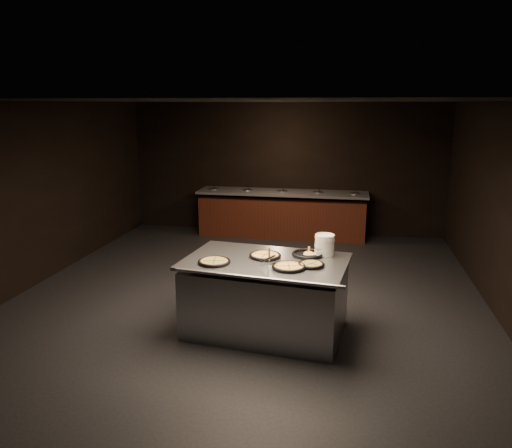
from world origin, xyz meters
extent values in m
cube|color=black|center=(0.00, 0.00, -0.01)|extent=(7.00, 8.00, 0.01)
cube|color=black|center=(0.00, 0.00, 2.90)|extent=(7.00, 8.00, 0.01)
cube|color=black|center=(0.00, 4.00, 1.45)|extent=(7.00, 0.01, 2.90)
cube|color=black|center=(0.00, -4.00, 1.45)|extent=(7.00, 0.01, 2.90)
cube|color=black|center=(-3.50, 0.00, 1.45)|extent=(0.01, 8.00, 2.90)
cube|color=black|center=(3.50, 0.00, 1.45)|extent=(0.01, 8.00, 2.90)
cube|color=#542013|center=(0.00, 3.58, 0.43)|extent=(3.60, 0.75, 0.85)
cube|color=slate|center=(0.00, 3.58, 0.97)|extent=(3.70, 0.83, 0.05)
cube|color=#361D0C|center=(0.00, 3.58, 0.04)|extent=(3.60, 0.69, 0.08)
cylinder|color=#A7A9AE|center=(-1.55, 3.58, 0.98)|extent=(0.22, 0.22, 0.08)
cylinder|color=#40702C|center=(-1.55, 3.58, 1.00)|extent=(0.19, 0.19, 0.02)
cylinder|color=black|center=(-1.52, 3.56, 1.09)|extent=(0.04, 0.10, 0.19)
cylinder|color=#A7A9AE|center=(-0.78, 3.58, 0.98)|extent=(0.22, 0.22, 0.08)
cylinder|color=#40702C|center=(-0.78, 3.58, 1.00)|extent=(0.19, 0.19, 0.02)
cylinder|color=black|center=(-0.74, 3.56, 1.09)|extent=(0.04, 0.10, 0.19)
cylinder|color=#A7A9AE|center=(0.00, 3.58, 0.98)|extent=(0.22, 0.22, 0.08)
cylinder|color=#40702C|center=(0.00, 3.58, 1.00)|extent=(0.19, 0.19, 0.02)
cylinder|color=black|center=(0.03, 3.56, 1.09)|extent=(0.04, 0.10, 0.19)
cylinder|color=#A7A9AE|center=(0.78, 3.58, 0.98)|extent=(0.22, 0.22, 0.08)
cylinder|color=#40702C|center=(0.78, 3.58, 1.00)|extent=(0.19, 0.19, 0.02)
cylinder|color=black|center=(0.81, 3.56, 1.09)|extent=(0.04, 0.10, 0.19)
cylinder|color=#A7A9AE|center=(1.55, 3.58, 0.98)|extent=(0.22, 0.22, 0.08)
cylinder|color=#40702C|center=(1.55, 3.58, 1.00)|extent=(0.19, 0.19, 0.02)
cylinder|color=black|center=(1.58, 3.56, 1.09)|extent=(0.04, 0.10, 0.19)
cube|color=#A7A9AE|center=(0.45, -1.20, 0.43)|extent=(2.05, 1.39, 0.87)
cube|color=#A7A9AE|center=(0.45, -1.20, 0.94)|extent=(2.14, 1.48, 0.04)
cylinder|color=#A7A9AE|center=(0.45, -1.83, 0.94)|extent=(2.00, 0.28, 0.04)
cylinder|color=white|center=(1.16, -0.84, 1.10)|extent=(0.25, 0.25, 0.26)
cylinder|color=black|center=(-0.15, -1.45, 0.97)|extent=(0.38, 0.38, 0.01)
torus|color=black|center=(-0.15, -1.45, 0.99)|extent=(0.40, 0.40, 0.04)
torus|color=#AB6F2C|center=(-0.15, -1.45, 0.99)|extent=(0.34, 0.34, 0.03)
cylinder|color=gold|center=(-0.15, -1.45, 0.99)|extent=(0.30, 0.30, 0.02)
cube|color=black|center=(-0.15, -1.45, 1.00)|extent=(0.05, 0.29, 0.00)
cube|color=black|center=(-0.15, -1.45, 1.00)|extent=(0.29, 0.05, 0.00)
cylinder|color=black|center=(0.42, -1.08, 0.97)|extent=(0.39, 0.39, 0.01)
torus|color=black|center=(0.42, -1.08, 0.99)|extent=(0.41, 0.41, 0.04)
torus|color=#AB6F2C|center=(0.42, -1.08, 0.99)|extent=(0.35, 0.35, 0.03)
cylinder|color=#F2D958|center=(0.42, -1.08, 0.99)|extent=(0.31, 0.31, 0.02)
cube|color=black|center=(0.42, -1.08, 1.00)|extent=(0.06, 0.30, 0.00)
cube|color=black|center=(0.42, -1.08, 1.00)|extent=(0.30, 0.06, 0.00)
cylinder|color=black|center=(0.95, -0.91, 0.97)|extent=(0.38, 0.38, 0.01)
torus|color=black|center=(0.95, -0.91, 0.99)|extent=(0.41, 0.41, 0.04)
cylinder|color=black|center=(0.78, -1.47, 0.97)|extent=(0.39, 0.39, 0.01)
torus|color=black|center=(0.78, -1.47, 0.99)|extent=(0.41, 0.41, 0.04)
torus|color=#AB6F2C|center=(0.78, -1.47, 0.99)|extent=(0.35, 0.35, 0.03)
cylinder|color=#F2D958|center=(0.78, -1.47, 0.99)|extent=(0.31, 0.31, 0.02)
cube|color=black|center=(0.78, -1.47, 1.00)|extent=(0.30, 0.07, 0.00)
cube|color=black|center=(0.78, -1.47, 1.00)|extent=(0.07, 0.30, 0.00)
cylinder|color=black|center=(1.03, -1.34, 0.97)|extent=(0.30, 0.30, 0.01)
torus|color=black|center=(1.03, -1.34, 0.99)|extent=(0.32, 0.32, 0.04)
torus|color=#AB6F2C|center=(1.03, -1.34, 0.99)|extent=(0.26, 0.26, 0.03)
cylinder|color=gold|center=(1.03, -1.34, 0.99)|extent=(0.22, 0.22, 0.02)
cube|color=black|center=(1.03, -1.34, 1.00)|extent=(0.13, 0.19, 0.00)
cube|color=black|center=(1.03, -1.34, 1.00)|extent=(0.19, 0.13, 0.00)
cube|color=#A7A9AE|center=(0.47, -1.15, 0.99)|extent=(0.12, 0.13, 0.00)
cylinder|color=black|center=(0.52, -1.31, 1.07)|extent=(0.06, 0.21, 0.13)
cylinder|color=#A7A9AE|center=(0.49, -1.23, 1.02)|extent=(0.03, 0.11, 0.08)
cube|color=#A7A9AE|center=(0.66, -1.45, 0.99)|extent=(0.11, 0.09, 0.00)
cylinder|color=black|center=(0.52, -1.43, 1.06)|extent=(0.19, 0.05, 0.11)
cylinder|color=#A7A9AE|center=(0.59, -1.44, 1.01)|extent=(0.10, 0.02, 0.07)
camera|label=1|loc=(1.45, -7.07, 2.87)|focal=35.00mm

